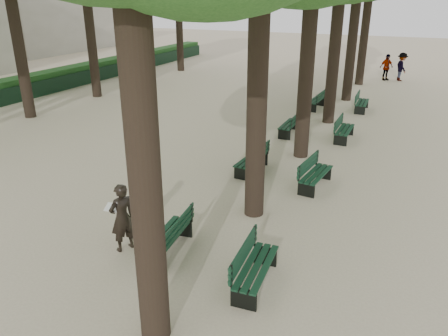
% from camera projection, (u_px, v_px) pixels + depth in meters
% --- Properties ---
extents(ground, '(120.00, 120.00, 0.00)m').
position_uv_depth(ground, '(147.00, 257.00, 10.06)').
color(ground, beige).
rests_on(ground, ground).
extents(bench_left_0, '(0.76, 1.85, 0.92)m').
position_uv_depth(bench_left_0, '(169.00, 242.00, 10.13)').
color(bench_left_0, black).
rests_on(bench_left_0, ground).
extents(bench_left_1, '(0.68, 1.83, 0.92)m').
position_uv_depth(bench_left_1, '(251.00, 164.00, 14.74)').
color(bench_left_1, black).
rests_on(bench_left_1, ground).
extents(bench_left_2, '(0.57, 1.80, 0.92)m').
position_uv_depth(bench_left_2, '(289.00, 128.00, 18.64)').
color(bench_left_2, black).
rests_on(bench_left_2, ground).
extents(bench_left_3, '(0.66, 1.83, 0.92)m').
position_uv_depth(bench_left_3, '(315.00, 104.00, 22.76)').
color(bench_left_3, black).
rests_on(bench_left_3, ground).
extents(bench_right_0, '(0.69, 1.83, 0.92)m').
position_uv_depth(bench_right_0, '(255.00, 274.00, 8.99)').
color(bench_right_0, black).
rests_on(bench_right_0, ground).
extents(bench_right_1, '(0.77, 1.85, 0.92)m').
position_uv_depth(bench_right_1, '(315.00, 179.00, 13.55)').
color(bench_right_1, black).
rests_on(bench_right_1, ground).
extents(bench_right_2, '(0.59, 1.80, 0.92)m').
position_uv_depth(bench_right_2, '(344.00, 134.00, 17.93)').
color(bench_right_2, black).
rests_on(bench_right_2, ground).
extents(bench_right_3, '(0.61, 1.81, 0.92)m').
position_uv_depth(bench_right_3, '(362.00, 106.00, 22.34)').
color(bench_right_3, black).
rests_on(bench_right_3, ground).
extents(man_with_map, '(0.73, 0.75, 1.68)m').
position_uv_depth(man_with_map, '(122.00, 218.00, 10.05)').
color(man_with_map, black).
rests_on(man_with_map, ground).
extents(pedestrian_b, '(0.83, 1.27, 1.89)m').
position_uv_depth(pedestrian_b, '(402.00, 67.00, 29.80)').
color(pedestrian_b, '#262628').
rests_on(pedestrian_b, ground).
extents(pedestrian_d, '(0.97, 0.77, 1.85)m').
position_uv_depth(pedestrian_d, '(333.00, 59.00, 33.48)').
color(pedestrian_d, '#262628').
rests_on(pedestrian_d, ground).
extents(pedestrian_c, '(0.99, 0.98, 1.77)m').
position_uv_depth(pedestrian_c, '(386.00, 67.00, 29.99)').
color(pedestrian_c, '#262628').
rests_on(pedestrian_c, ground).
extents(fence, '(0.08, 42.00, 0.90)m').
position_uv_depth(fence, '(31.00, 91.00, 24.87)').
color(fence, black).
rests_on(fence, ground).
extents(hedge, '(1.20, 42.00, 1.20)m').
position_uv_depth(hedge, '(22.00, 87.00, 25.08)').
color(hedge, '#194919').
rests_on(hedge, ground).
extents(building_far, '(12.00, 16.00, 7.00)m').
position_uv_depth(building_far, '(40.00, 14.00, 46.63)').
color(building_far, '#B7B2A3').
rests_on(building_far, ground).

